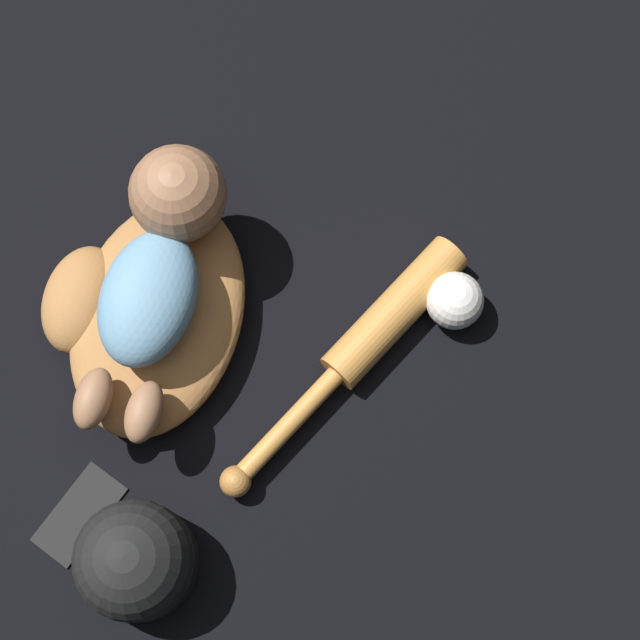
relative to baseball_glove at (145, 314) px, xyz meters
The scene contains 6 objects.
ground_plane 0.04m from the baseball_glove, 160.10° to the right, with size 6.00×6.00×0.00m, color black.
baseball_glove is the anchor object (origin of this frame).
baby_figure 0.10m from the baseball_glove, 32.10° to the right, with size 0.36×0.18×0.12m.
baseball_bat 0.28m from the baseball_glove, 95.34° to the right, with size 0.34×0.31×0.05m.
baseball 0.39m from the baseball_glove, 86.78° to the right, with size 0.07×0.07×0.07m.
baseball_cap 0.30m from the baseball_glove, behind, with size 0.19×0.21×0.14m.
Camera 1 is at (-0.36, -0.22, 1.33)m, focal length 60.00 mm.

